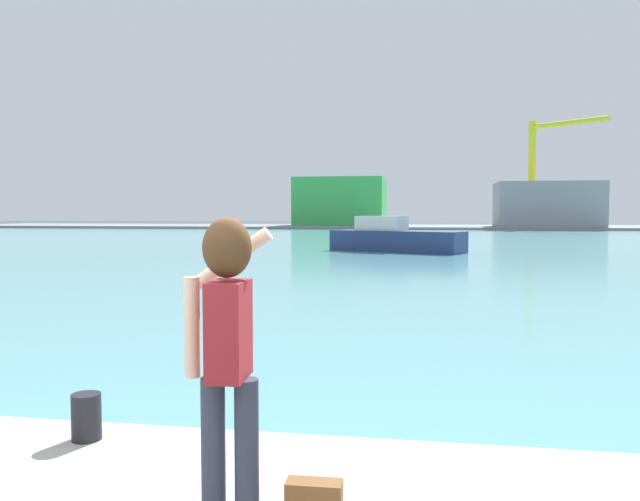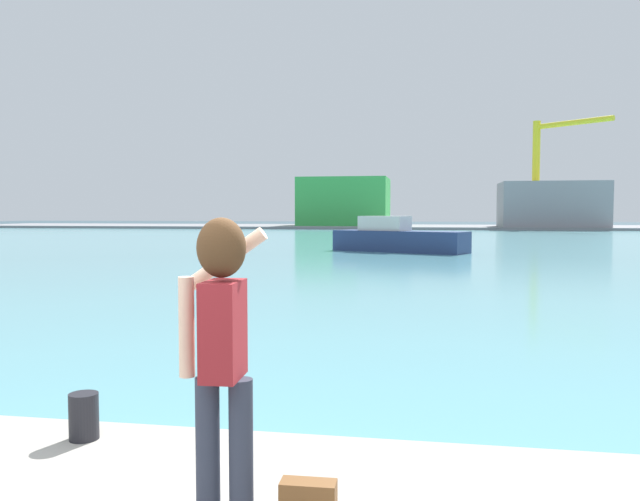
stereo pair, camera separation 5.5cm
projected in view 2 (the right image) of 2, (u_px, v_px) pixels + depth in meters
ground_plane at (410, 240)px, 52.47m from camera, size 220.00×220.00×0.00m
harbor_water at (410, 239)px, 54.44m from camera, size 140.00×100.00×0.02m
far_shore_dock at (420, 227)px, 93.75m from camera, size 140.00×20.00×0.36m
person_photographer at (222, 336)px, 3.64m from camera, size 0.53×0.55×1.74m
harbor_bollard at (84, 416)px, 4.98m from camera, size 0.23×0.23×0.36m
boat_moored at (397, 238)px, 37.04m from camera, size 8.06×5.16×2.06m
warehouse_left at (345, 202)px, 96.34m from camera, size 13.08×10.52×7.10m
warehouse_right at (551, 205)px, 86.36m from camera, size 13.44×9.32×6.02m
port_crane at (545, 161)px, 85.15m from camera, size 8.63×7.78×14.24m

